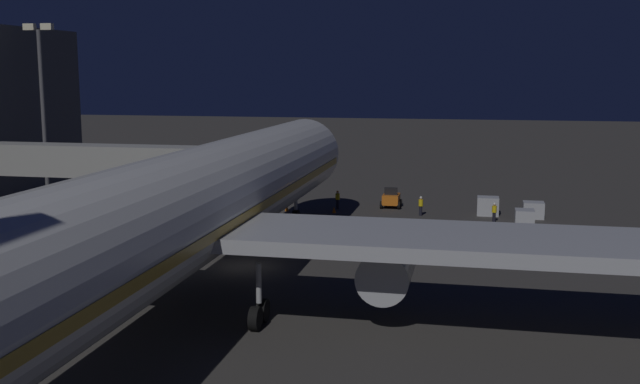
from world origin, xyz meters
TOP-DOWN VIEW (x-y plane):
  - ground_plane at (0.00, 0.00)m, footprint 320.00×320.00m
  - airliner_at_gate at (-0.00, 11.90)m, footprint 54.18×65.90m
  - jet_bridge at (11.75, -8.51)m, footprint 21.86×3.40m
  - apron_floodlight_mast at (25.50, -18.27)m, footprint 2.90×0.50m
  - baggage_tug_spare at (-6.93, -23.20)m, footprint 1.86×2.26m
  - baggage_container_near_belt at (-18.60, -16.77)m, footprint 1.53×1.69m
  - baggage_container_mid_row at (-15.73, -21.20)m, footprint 1.87×1.56m
  - baggage_container_far_row at (-19.58, -20.62)m, footprint 1.76×1.52m
  - ground_crew_near_nose_gear at (-9.93, -19.77)m, footprint 0.40×0.40m
  - ground_crew_marshaller_fwd at (-2.18, -21.31)m, footprint 0.40×0.40m
  - ground_crew_walking_aft at (-16.22, -18.24)m, footprint 0.40×0.40m
  - traffic_cone_nose_port at (-2.20, -19.52)m, footprint 0.36×0.36m
  - traffic_cone_nose_starboard at (2.20, -19.52)m, footprint 0.36×0.36m

SIDE VIEW (x-z plane):
  - ground_plane at x=0.00m, z-range 0.00..0.00m
  - traffic_cone_nose_port at x=-2.20m, z-range 0.00..0.55m
  - traffic_cone_nose_starboard at x=2.20m, z-range 0.00..0.55m
  - baggage_container_near_belt at x=-18.60m, z-range 0.00..1.41m
  - baggage_container_far_row at x=-19.58m, z-range 0.00..1.42m
  - baggage_tug_spare at x=-6.93m, z-range -0.20..1.75m
  - baggage_container_mid_row at x=-15.73m, z-range 0.00..1.63m
  - ground_crew_walking_aft at x=-16.22m, z-range 0.08..1.75m
  - ground_crew_near_nose_gear at x=-9.93m, z-range 0.09..1.81m
  - ground_crew_marshaller_fwd at x=-2.18m, z-range 0.09..1.84m
  - airliner_at_gate at x=0.00m, z-range -3.76..14.69m
  - jet_bridge at x=11.75m, z-range 2.01..9.08m
  - apron_floodlight_mast at x=25.50m, z-range 1.42..18.40m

